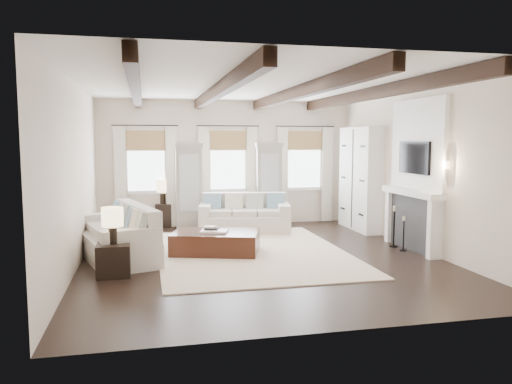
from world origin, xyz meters
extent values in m
plane|color=black|center=(0.00, 0.00, 0.00)|extent=(7.50, 7.50, 0.00)
cube|color=beige|center=(0.00, 3.75, 1.60)|extent=(6.50, 0.04, 3.20)
cube|color=beige|center=(0.00, -3.75, 1.60)|extent=(6.50, 0.04, 3.20)
cube|color=beige|center=(-3.25, 0.00, 1.60)|extent=(0.04, 7.50, 3.20)
cube|color=beige|center=(3.25, 0.00, 1.60)|extent=(0.04, 7.50, 3.20)
cube|color=white|center=(0.00, 0.00, 3.20)|extent=(6.50, 7.50, 0.04)
cube|color=black|center=(-2.20, 0.00, 3.08)|extent=(0.16, 7.40, 0.22)
cube|color=black|center=(-0.75, 0.00, 3.08)|extent=(0.16, 7.40, 0.22)
cube|color=black|center=(0.75, 0.00, 3.08)|extent=(0.16, 7.40, 0.22)
cube|color=black|center=(2.20, 0.00, 3.08)|extent=(0.16, 7.40, 0.22)
cube|color=white|center=(-2.05, 3.72, 1.65)|extent=(0.90, 0.03, 1.45)
cube|color=#997444|center=(-2.05, 3.66, 2.18)|extent=(0.94, 0.04, 0.50)
cube|color=silver|center=(-2.67, 3.62, 1.27)|extent=(0.28, 0.08, 2.50)
cube|color=silver|center=(-1.43, 3.62, 1.27)|extent=(0.28, 0.08, 2.50)
cylinder|color=black|center=(-2.05, 3.61, 2.55)|extent=(1.60, 0.02, 0.02)
cube|color=white|center=(0.00, 3.72, 1.65)|extent=(0.90, 0.03, 1.45)
cube|color=#997444|center=(0.00, 3.66, 2.18)|extent=(0.94, 0.04, 0.50)
cube|color=silver|center=(-0.62, 3.62, 1.27)|extent=(0.28, 0.08, 2.50)
cube|color=silver|center=(0.62, 3.62, 1.27)|extent=(0.28, 0.08, 2.50)
cylinder|color=black|center=(0.00, 3.61, 2.55)|extent=(1.60, 0.02, 0.02)
cube|color=white|center=(2.05, 3.72, 1.65)|extent=(0.90, 0.03, 1.45)
cube|color=#997444|center=(2.05, 3.66, 2.18)|extent=(0.94, 0.04, 0.50)
cube|color=silver|center=(1.43, 3.62, 1.27)|extent=(0.28, 0.08, 2.50)
cube|color=silver|center=(2.67, 3.62, 1.27)|extent=(0.28, 0.08, 2.50)
cylinder|color=black|center=(2.05, 3.61, 2.55)|extent=(1.60, 0.02, 0.02)
cube|color=#9C968C|center=(-1.02, 3.53, 1.00)|extent=(0.64, 0.38, 2.00)
cube|color=#B2B7BA|center=(-1.02, 3.33, 1.15)|extent=(0.48, 0.02, 1.40)
cube|color=#9C968C|center=(-1.02, 3.53, 2.06)|extent=(0.70, 0.42, 0.12)
cube|color=#9C968C|center=(1.02, 3.53, 1.00)|extent=(0.64, 0.38, 2.00)
cube|color=#B2B7BA|center=(1.02, 3.33, 1.15)|extent=(0.48, 0.02, 1.40)
cube|color=#9C968C|center=(1.02, 3.53, 2.06)|extent=(0.70, 0.42, 0.12)
cube|color=#242426|center=(3.16, 0.00, 0.55)|extent=(0.18, 1.50, 1.10)
cube|color=black|center=(3.13, 0.00, 0.40)|extent=(0.10, 0.90, 0.70)
cube|color=white|center=(3.12, -0.82, 0.55)|extent=(0.26, 0.14, 1.10)
cube|color=white|center=(3.12, 0.82, 0.55)|extent=(0.26, 0.14, 1.10)
cube|color=white|center=(3.09, 0.00, 1.16)|extent=(0.32, 1.90, 0.12)
cube|color=white|center=(3.20, 0.00, 2.10)|extent=(0.10, 1.90, 1.80)
cube|color=black|center=(3.13, 0.00, 1.85)|extent=(0.07, 1.10, 0.64)
cylinder|color=#FFD899|center=(3.15, -1.05, 1.75)|extent=(0.10, 0.10, 0.14)
cube|color=silver|center=(3.05, 2.35, 1.25)|extent=(0.40, 1.70, 2.50)
cube|color=black|center=(2.84, 2.35, 1.25)|extent=(0.01, 0.02, 2.40)
cube|color=beige|center=(-0.08, 0.42, 0.01)|extent=(3.60, 4.77, 0.02)
cube|color=beige|center=(0.21, 2.59, 0.20)|extent=(2.27, 1.32, 0.41)
cube|color=beige|center=(0.28, 2.96, 0.66)|extent=(2.04, 0.57, 0.51)
cube|color=beige|center=(-0.71, 2.75, 0.54)|extent=(0.42, 0.95, 0.26)
cube|color=beige|center=(1.13, 2.43, 0.54)|extent=(0.42, 0.95, 0.26)
cube|color=beige|center=(-0.38, 2.64, 0.48)|extent=(0.67, 0.70, 0.14)
cube|color=beige|center=(0.20, 2.54, 0.48)|extent=(0.67, 0.70, 0.14)
cube|color=beige|center=(0.78, 2.44, 0.48)|extent=(0.67, 0.70, 0.14)
cube|color=#6288A5|center=(-0.50, 2.92, 0.69)|extent=(0.46, 0.29, 0.44)
cube|color=silver|center=(0.00, 2.83, 0.69)|extent=(0.46, 0.29, 0.44)
cube|color=beige|center=(0.50, 2.74, 0.69)|extent=(0.46, 0.29, 0.44)
cube|color=#6288A5|center=(1.00, 2.65, 0.69)|extent=(0.46, 0.29, 0.44)
cube|color=beige|center=(-2.62, 0.44, 0.22)|extent=(1.65, 2.51, 0.44)
cube|color=beige|center=(-2.23, 0.55, 0.72)|extent=(0.85, 2.18, 0.55)
cube|color=beige|center=(-2.90, 1.41, 0.58)|extent=(1.03, 0.55, 0.29)
cube|color=beige|center=(-2.33, -0.53, 0.58)|extent=(1.03, 0.55, 0.29)
cube|color=beige|center=(-2.85, 1.04, 0.52)|extent=(0.81, 0.78, 0.15)
cube|color=beige|center=(-2.67, 0.42, 0.52)|extent=(0.81, 0.78, 0.15)
cube|color=beige|center=(-2.49, -0.19, 0.52)|extent=(0.81, 0.78, 0.15)
cube|color=#6288A5|center=(-2.64, 1.29, 0.75)|extent=(0.36, 0.51, 0.48)
cube|color=silver|center=(-2.55, 0.98, 0.75)|extent=(0.36, 0.51, 0.48)
cube|color=beige|center=(-2.46, 0.66, 0.75)|extent=(0.36, 0.51, 0.48)
cube|color=#6288A5|center=(-2.37, 0.34, 0.75)|extent=(0.36, 0.51, 0.48)
cube|color=silver|center=(-2.27, 0.02, 0.75)|extent=(0.36, 0.51, 0.48)
cube|color=beige|center=(-2.18, -0.29, 0.75)|extent=(0.36, 0.51, 0.48)
cube|color=black|center=(-0.77, 0.50, 0.21)|extent=(1.86, 1.46, 0.43)
cube|color=white|center=(-0.81, 0.44, 0.45)|extent=(0.59, 0.51, 0.04)
cube|color=#262628|center=(-0.85, 0.56, 0.49)|extent=(0.31, 0.27, 0.04)
cube|color=beige|center=(-0.88, 0.52, 0.52)|extent=(0.26, 0.23, 0.03)
cube|color=black|center=(-2.61, -0.73, 0.26)|extent=(0.53, 0.53, 0.53)
cylinder|color=black|center=(-2.61, -0.73, 0.67)|extent=(0.13, 0.13, 0.29)
cylinder|color=#F9D89E|center=(-2.61, -0.73, 0.97)|extent=(0.34, 0.34, 0.31)
cube|color=black|center=(-1.66, 3.76, 0.30)|extent=(0.40, 0.40, 0.59)
cylinder|color=black|center=(-1.66, 3.76, 0.74)|extent=(0.14, 0.14, 0.30)
cylinder|color=#F9D89E|center=(-1.66, 3.76, 1.05)|extent=(0.36, 0.36, 0.32)
cylinder|color=black|center=(2.90, -0.08, 0.01)|extent=(0.14, 0.14, 0.02)
cylinder|color=black|center=(2.90, -0.08, 0.31)|extent=(0.03, 0.03, 0.62)
cylinder|color=beige|center=(2.90, -0.08, 0.65)|extent=(0.05, 0.05, 0.09)
cylinder|color=black|center=(2.90, 0.31, 0.01)|extent=(0.17, 0.17, 0.02)
cylinder|color=black|center=(2.90, 0.31, 0.38)|extent=(0.03, 0.03, 0.75)
cylinder|color=beige|center=(2.90, 0.31, 0.80)|extent=(0.06, 0.06, 0.11)
camera|label=1|loc=(-2.08, -8.95, 2.20)|focal=35.00mm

